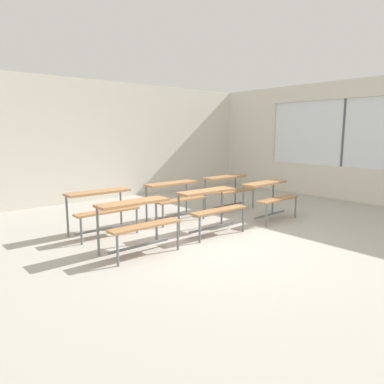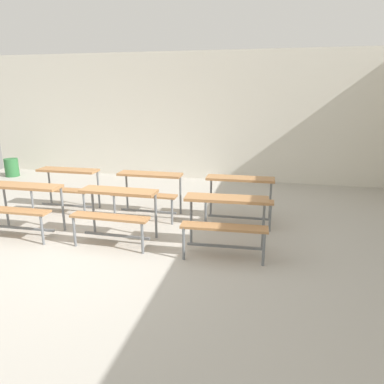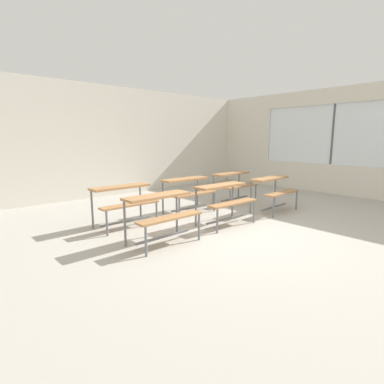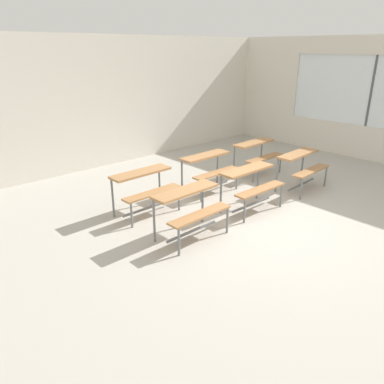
{
  "view_description": "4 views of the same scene",
  "coord_description": "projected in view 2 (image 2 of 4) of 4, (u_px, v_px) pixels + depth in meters",
  "views": [
    {
      "loc": [
        -3.76,
        -3.98,
        1.74
      ],
      "look_at": [
        0.33,
        0.9,
        0.65
      ],
      "focal_mm": 33.09,
      "sensor_mm": 36.0,
      "label": 1
    },
    {
      "loc": [
        2.38,
        -4.05,
        2.07
      ],
      "look_at": [
        1.11,
        1.63,
        0.44
      ],
      "focal_mm": 33.34,
      "sensor_mm": 36.0,
      "label": 2
    },
    {
      "loc": [
        -3.8,
        -3.3,
        1.6
      ],
      "look_at": [
        -0.27,
        0.65,
        0.64
      ],
      "focal_mm": 28.0,
      "sensor_mm": 36.0,
      "label": 3
    },
    {
      "loc": [
        -4.57,
        -3.43,
        2.72
      ],
      "look_at": [
        -0.52,
        1.01,
        0.36
      ],
      "focal_mm": 34.52,
      "sensor_mm": 36.0,
      "label": 4
    }
  ],
  "objects": [
    {
      "name": "trash_bin",
      "position": [
        12.0,
        167.0,
        9.09
      ],
      "size": [
        0.34,
        0.34,
        0.45
      ],
      "primitive_type": "cylinder",
      "color": "#2D6B38",
      "rests_on": "ground"
    },
    {
      "name": "desk_bench_r1c1",
      "position": [
        148.0,
        185.0,
        6.04
      ],
      "size": [
        1.1,
        0.59,
        0.74
      ],
      "rotation": [
        0.0,
        0.0,
        -0.0
      ],
      "color": "#A87547",
      "rests_on": "ground"
    },
    {
      "name": "desk_bench_r0c1",
      "position": [
        116.0,
        204.0,
        4.99
      ],
      "size": [
        1.11,
        0.61,
        0.74
      ],
      "rotation": [
        0.0,
        0.0,
        -0.02
      ],
      "color": "#A87547",
      "rests_on": "ground"
    },
    {
      "name": "ground",
      "position": [
        87.0,
        251.0,
        4.87
      ],
      "size": [
        10.0,
        9.0,
        0.05
      ],
      "primitive_type": "cube",
      "color": "#ADA89E"
    },
    {
      "name": "desk_bench_r0c2",
      "position": [
        226.0,
        213.0,
        4.64
      ],
      "size": [
        1.13,
        0.64,
        0.74
      ],
      "rotation": [
        0.0,
        0.0,
        0.05
      ],
      "color": "#A87547",
      "rests_on": "ground"
    },
    {
      "name": "desk_bench_r0c0",
      "position": [
        22.0,
        198.0,
        5.26
      ],
      "size": [
        1.11,
        0.6,
        0.74
      ],
      "rotation": [
        0.0,
        0.0,
        0.01
      ],
      "color": "#A87547",
      "rests_on": "ground"
    },
    {
      "name": "desk_bench_r1c2",
      "position": [
        239.0,
        190.0,
        5.73
      ],
      "size": [
        1.11,
        0.61,
        0.74
      ],
      "rotation": [
        0.0,
        0.0,
        0.02
      ],
      "color": "#A87547",
      "rests_on": "ground"
    },
    {
      "name": "desk_bench_r1c0",
      "position": [
        65.0,
        180.0,
        6.36
      ],
      "size": [
        1.1,
        0.6,
        0.74
      ],
      "rotation": [
        0.0,
        0.0,
        0.01
      ],
      "color": "#A87547",
      "rests_on": "ground"
    },
    {
      "name": "wall_back",
      "position": [
        174.0,
        117.0,
        8.69
      ],
      "size": [
        10.0,
        0.12,
        3.0
      ],
      "primitive_type": "cube",
      "color": "silver",
      "rests_on": "ground"
    }
  ]
}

